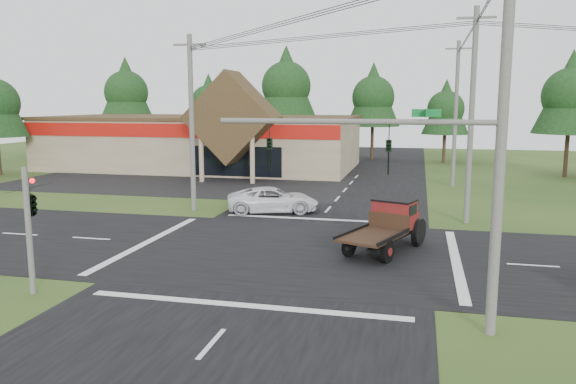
% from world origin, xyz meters
% --- Properties ---
extents(ground, '(120.00, 120.00, 0.00)m').
position_xyz_m(ground, '(0.00, 0.00, 0.00)').
color(ground, '#244016').
rests_on(ground, ground).
extents(road_ns, '(12.00, 120.00, 0.02)m').
position_xyz_m(road_ns, '(0.00, 0.00, 0.01)').
color(road_ns, black).
rests_on(road_ns, ground).
extents(road_ew, '(120.00, 12.00, 0.02)m').
position_xyz_m(road_ew, '(0.00, 0.00, 0.01)').
color(road_ew, black).
rests_on(road_ew, ground).
extents(parking_apron, '(28.00, 14.00, 0.02)m').
position_xyz_m(parking_apron, '(-14.00, 19.00, 0.01)').
color(parking_apron, black).
rests_on(parking_apron, ground).
extents(cvs_building, '(30.40, 18.20, 9.19)m').
position_xyz_m(cvs_building, '(-15.70, 29.57, 2.78)').
color(cvs_building, gray).
rests_on(cvs_building, ground).
extents(traffic_signal_mast, '(8.12, 0.24, 7.00)m').
position_xyz_m(traffic_signal_mast, '(5.82, -7.50, 4.43)').
color(traffic_signal_mast, '#595651').
rests_on(traffic_signal_mast, ground).
extents(traffic_signal_corner, '(0.53, 2.48, 4.40)m').
position_xyz_m(traffic_signal_corner, '(-7.50, -7.32, 3.52)').
color(traffic_signal_corner, '#595651').
rests_on(traffic_signal_corner, ground).
extents(utility_pole_nr, '(2.00, 0.30, 11.00)m').
position_xyz_m(utility_pole_nr, '(7.50, -7.50, 5.64)').
color(utility_pole_nr, '#595651').
rests_on(utility_pole_nr, ground).
extents(utility_pole_nw, '(2.00, 0.30, 10.50)m').
position_xyz_m(utility_pole_nw, '(-8.00, 8.00, 5.39)').
color(utility_pole_nw, '#595651').
rests_on(utility_pole_nw, ground).
extents(utility_pole_ne, '(2.00, 0.30, 11.50)m').
position_xyz_m(utility_pole_ne, '(8.00, 8.00, 5.89)').
color(utility_pole_ne, '#595651').
rests_on(utility_pole_ne, ground).
extents(utility_pole_n, '(2.00, 0.30, 11.20)m').
position_xyz_m(utility_pole_n, '(8.00, 22.00, 5.74)').
color(utility_pole_n, '#595651').
rests_on(utility_pole_n, ground).
extents(tree_row_a, '(6.72, 6.72, 12.12)m').
position_xyz_m(tree_row_a, '(-30.00, 40.00, 8.05)').
color(tree_row_a, '#332316').
rests_on(tree_row_a, ground).
extents(tree_row_b, '(5.60, 5.60, 10.10)m').
position_xyz_m(tree_row_b, '(-20.00, 42.00, 6.70)').
color(tree_row_b, '#332316').
rests_on(tree_row_b, ground).
extents(tree_row_c, '(7.28, 7.28, 13.13)m').
position_xyz_m(tree_row_c, '(-10.00, 41.00, 8.72)').
color(tree_row_c, '#332316').
rests_on(tree_row_c, ground).
extents(tree_row_d, '(6.16, 6.16, 11.11)m').
position_xyz_m(tree_row_d, '(0.00, 42.00, 7.38)').
color(tree_row_d, '#332316').
rests_on(tree_row_d, ground).
extents(tree_row_e, '(5.04, 5.04, 9.09)m').
position_xyz_m(tree_row_e, '(8.00, 40.00, 6.03)').
color(tree_row_e, '#332316').
rests_on(tree_row_e, ground).
extents(tree_side_ne, '(6.16, 6.16, 11.11)m').
position_xyz_m(tree_side_ne, '(18.00, 30.00, 7.38)').
color(tree_side_ne, '#332316').
rests_on(tree_side_ne, ground).
extents(antique_flatbed_truck, '(3.85, 5.75, 2.25)m').
position_xyz_m(antique_flatbed_truck, '(3.95, 0.85, 1.12)').
color(antique_flatbed_truck, '#571A0C').
rests_on(antique_flatbed_truck, ground).
extents(white_pickup, '(5.94, 4.01, 1.51)m').
position_xyz_m(white_pickup, '(-3.13, 8.55, 0.76)').
color(white_pickup, white).
rests_on(white_pickup, ground).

